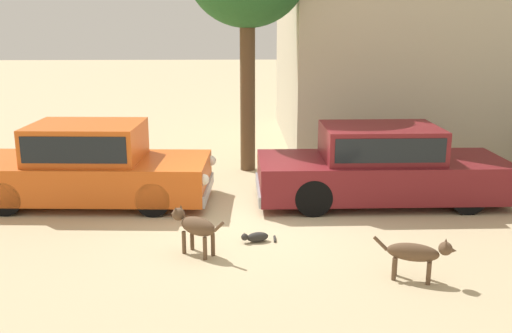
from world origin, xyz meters
TOP-DOWN VIEW (x-y plane):
  - ground_plane at (0.00, 0.00)m, footprint 80.00×80.00m
  - parked_sedan_nearest at (-2.96, 1.17)m, footprint 4.50×1.96m
  - parked_sedan_second at (2.38, 1.01)m, footprint 4.66×1.73m
  - stray_dog_spotted at (-0.88, -1.35)m, footprint 0.84×0.65m
  - stray_dog_tan at (2.05, -2.35)m, footprint 1.01×0.44m
  - stray_cat at (0.02, -0.93)m, footprint 0.54×0.28m

SIDE VIEW (x-z plane):
  - ground_plane at x=0.00m, z-range 0.00..0.00m
  - stray_cat at x=0.02m, z-range 0.00..0.16m
  - stray_dog_tan at x=2.05m, z-range 0.08..0.68m
  - stray_dog_spotted at x=-0.88m, z-range 0.09..0.76m
  - parked_sedan_second at x=2.38m, z-range -0.01..1.42m
  - parked_sedan_nearest at x=-2.96m, z-range -0.01..1.46m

